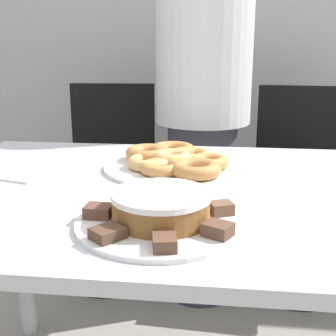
{
  "coord_description": "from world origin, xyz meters",
  "views": [
    {
      "loc": [
        0.05,
        -1.09,
        1.09
      ],
      "look_at": [
        -0.07,
        -0.03,
        0.79
      ],
      "focal_mm": 50.0,
      "sensor_mm": 36.0,
      "label": 1
    }
  ],
  "objects_px": {
    "plate_cake": "(161,223)",
    "office_chair_left": "(110,188)",
    "office_chair_right": "(299,195)",
    "plate_donuts": "(173,167)",
    "frosted_cake": "(161,206)",
    "napkin": "(19,174)",
    "person_standing": "(203,109)"
  },
  "relations": [
    {
      "from": "plate_donuts",
      "to": "person_standing",
      "type": "bearing_deg",
      "value": 84.59
    },
    {
      "from": "napkin",
      "to": "plate_cake",
      "type": "bearing_deg",
      "value": -34.96
    },
    {
      "from": "office_chair_left",
      "to": "plate_cake",
      "type": "distance_m",
      "value": 1.27
    },
    {
      "from": "plate_cake",
      "to": "office_chair_left",
      "type": "bearing_deg",
      "value": 108.62
    },
    {
      "from": "person_standing",
      "to": "office_chair_right",
      "type": "bearing_deg",
      "value": 20.75
    },
    {
      "from": "person_standing",
      "to": "plate_cake",
      "type": "relative_size",
      "value": 4.61
    },
    {
      "from": "person_standing",
      "to": "napkin",
      "type": "relative_size",
      "value": 9.06
    },
    {
      "from": "office_chair_right",
      "to": "plate_donuts",
      "type": "height_order",
      "value": "office_chair_right"
    },
    {
      "from": "plate_donuts",
      "to": "office_chair_left",
      "type": "bearing_deg",
      "value": 116.22
    },
    {
      "from": "plate_cake",
      "to": "plate_donuts",
      "type": "bearing_deg",
      "value": 92.86
    },
    {
      "from": "plate_donuts",
      "to": "napkin",
      "type": "bearing_deg",
      "value": -164.3
    },
    {
      "from": "office_chair_left",
      "to": "napkin",
      "type": "distance_m",
      "value": 0.93
    },
    {
      "from": "plate_donuts",
      "to": "frosted_cake",
      "type": "xyz_separation_m",
      "value": [
        0.02,
        -0.41,
        0.03
      ]
    },
    {
      "from": "office_chair_right",
      "to": "plate_donuts",
      "type": "relative_size",
      "value": 2.26
    },
    {
      "from": "office_chair_left",
      "to": "person_standing",
      "type": "bearing_deg",
      "value": -25.08
    },
    {
      "from": "office_chair_left",
      "to": "plate_cake",
      "type": "bearing_deg",
      "value": -75.77
    },
    {
      "from": "person_standing",
      "to": "napkin",
      "type": "distance_m",
      "value": 0.85
    },
    {
      "from": "office_chair_left",
      "to": "office_chair_right",
      "type": "distance_m",
      "value": 0.86
    },
    {
      "from": "person_standing",
      "to": "plate_cake",
      "type": "height_order",
      "value": "person_standing"
    },
    {
      "from": "plate_cake",
      "to": "napkin",
      "type": "height_order",
      "value": "plate_cake"
    },
    {
      "from": "plate_cake",
      "to": "plate_donuts",
      "type": "height_order",
      "value": "same"
    },
    {
      "from": "person_standing",
      "to": "frosted_cake",
      "type": "distance_m",
      "value": 1.01
    },
    {
      "from": "office_chair_right",
      "to": "plate_donuts",
      "type": "xyz_separation_m",
      "value": [
        -0.48,
        -0.76,
        0.32
      ]
    },
    {
      "from": "office_chair_right",
      "to": "frosted_cake",
      "type": "xyz_separation_m",
      "value": [
        -0.46,
        -1.17,
        0.36
      ]
    },
    {
      "from": "person_standing",
      "to": "plate_donuts",
      "type": "bearing_deg",
      "value": -95.41
    },
    {
      "from": "plate_donuts",
      "to": "plate_cake",
      "type": "bearing_deg",
      "value": -87.14
    },
    {
      "from": "office_chair_right",
      "to": "plate_cake",
      "type": "xyz_separation_m",
      "value": [
        -0.46,
        -1.17,
        0.32
      ]
    },
    {
      "from": "office_chair_left",
      "to": "frosted_cake",
      "type": "relative_size",
      "value": 4.5
    },
    {
      "from": "office_chair_left",
      "to": "plate_donuts",
      "type": "relative_size",
      "value": 2.26
    },
    {
      "from": "office_chair_right",
      "to": "plate_donuts",
      "type": "bearing_deg",
      "value": -119.18
    },
    {
      "from": "plate_donuts",
      "to": "frosted_cake",
      "type": "relative_size",
      "value": 1.99
    },
    {
      "from": "office_chair_left",
      "to": "office_chair_right",
      "type": "height_order",
      "value": "same"
    }
  ]
}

